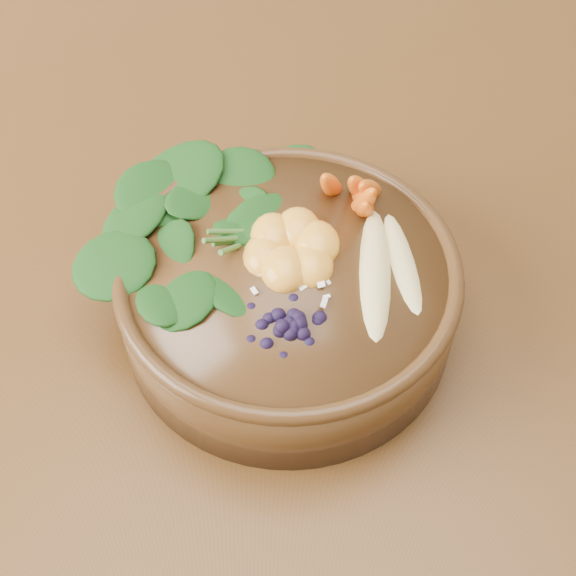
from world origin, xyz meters
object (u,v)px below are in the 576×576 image
Objects in this scene: dining_table at (331,297)px; kale_heap at (239,195)px; blueberry_pile at (288,312)px; carrot_cluster at (353,169)px; stoneware_bowl at (288,296)px; banana_halves at (390,256)px; mandarin_cluster at (291,239)px.

dining_table is 9.59× the size of kale_heap.
kale_heap is 0.11m from blueberry_pile.
kale_heap is (-0.08, -0.04, 0.18)m from dining_table.
carrot_cluster reaches higher than blueberry_pile.
blueberry_pile is at bearing -72.56° from kale_heap.
stoneware_bowl is 1.79× the size of banana_halves.
kale_heap reaches higher than dining_table.
carrot_cluster is 0.49× the size of banana_halves.
blueberry_pile is (-0.00, -0.07, 0.00)m from mandarin_cluster.
stoneware_bowl is 0.11m from carrot_cluster.
blueberry_pile is (-0.07, -0.05, 0.01)m from banana_halves.
dining_table is 0.24m from blueberry_pile.
banana_halves is 0.07m from mandarin_cluster.
blueberry_pile reaches higher than dining_table.
carrot_cluster reaches higher than stoneware_bowl.
mandarin_cluster is (-0.05, -0.05, -0.02)m from carrot_cluster.
banana_halves is at bearing -1.62° from stoneware_bowl.
dining_table is 13.59× the size of blueberry_pile.
carrot_cluster is 0.07m from banana_halves.
banana_halves is at bearing -73.36° from dining_table.
kale_heap reaches higher than stoneware_bowl.
stoneware_bowl is at bearing -100.70° from mandarin_cluster.
kale_heap is at bearing 156.45° from banana_halves.
carrot_cluster is at bearing 113.06° from banana_halves.
carrot_cluster reaches higher than banana_halves.
blueberry_pile is (-0.05, -0.12, -0.02)m from carrot_cluster.
banana_halves is 1.21× the size of blueberry_pile.
carrot_cluster is 0.13m from blueberry_pile.
blueberry_pile is at bearing -93.63° from mandarin_cluster.
dining_table is at bearing 26.21° from kale_heap.
kale_heap is at bearing 133.85° from mandarin_cluster.
dining_table is 0.20m from banana_halves.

